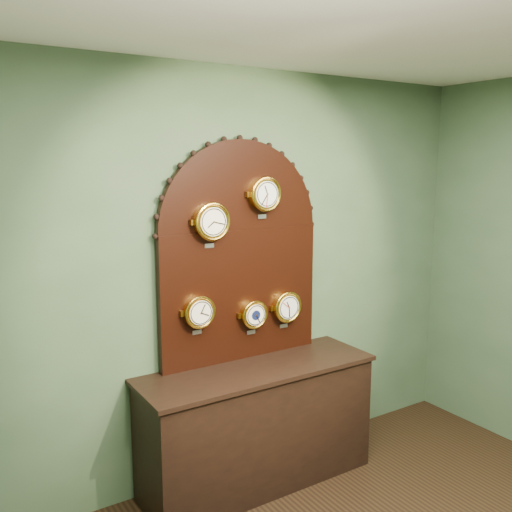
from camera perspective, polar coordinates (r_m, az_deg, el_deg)
wall_back at (r=3.84m, az=-2.00°, el=-2.11°), size 4.00×0.00×4.00m
shop_counter at (r=3.96m, az=0.16°, el=-17.13°), size 1.60×0.50×0.80m
display_board at (r=3.76m, az=-1.63°, el=1.13°), size 1.26×0.06×1.53m
roman_clock at (r=3.55m, az=-4.60°, el=3.55°), size 0.25×0.08×0.30m
arabic_clock at (r=3.74m, az=0.89°, el=6.37°), size 0.24×0.08×0.29m
hygrometer at (r=3.62m, az=-5.89°, el=-5.72°), size 0.22×0.08×0.27m
barometer at (r=3.84m, az=-0.27°, el=-5.99°), size 0.20×0.08×0.25m
tide_clock at (r=3.98m, az=3.15°, el=-5.22°), size 0.23×0.08×0.28m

